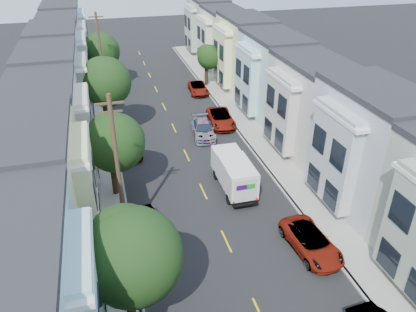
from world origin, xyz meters
TOP-DOWN VIEW (x-y plane):
  - ground at (0.00, 0.00)m, footprint 160.00×160.00m
  - road_slab at (0.00, 15.00)m, footprint 12.00×70.00m
  - curb_left at (-6.05, 15.00)m, footprint 0.30×70.00m
  - curb_right at (6.05, 15.00)m, footprint 0.30×70.00m
  - sidewalk_left at (-7.35, 15.00)m, footprint 2.60×70.00m
  - sidewalk_right at (7.35, 15.00)m, footprint 2.60×70.00m
  - centerline at (0.00, 15.00)m, footprint 0.12×70.00m
  - townhouse_row_left at (-11.15, 15.00)m, footprint 5.00×70.00m
  - townhouse_row_right at (11.15, 15.00)m, footprint 5.00×70.00m
  - tree_b at (-6.30, -5.09)m, footprint 4.70×4.70m
  - tree_c at (-6.30, 7.44)m, footprint 4.38×4.38m
  - tree_d at (-6.30, 17.97)m, footprint 4.70×4.70m
  - tree_e at (-6.30, 32.90)m, footprint 4.70×4.70m
  - tree_far_r at (6.89, 29.73)m, footprint 3.10×3.10m
  - utility_pole_near at (-6.30, 2.00)m, footprint 1.60×0.26m
  - utility_pole_far at (-6.30, 28.00)m, footprint 1.60×0.26m
  - fedex_truck at (2.40, 5.82)m, footprint 2.16×5.61m
  - lead_sedan at (2.47, 15.51)m, footprint 2.52×4.98m
  - parked_left_c at (-4.90, 1.94)m, footprint 1.88×4.36m
  - parked_left_d at (-4.90, 13.65)m, footprint 2.08×4.73m
  - parked_right_b at (4.90, -2.21)m, footprint 2.65×5.15m
  - parked_right_c at (4.90, 17.53)m, footprint 2.87×5.43m
  - parked_right_d at (4.90, 27.33)m, footprint 2.47×4.74m

SIDE VIEW (x-z plane):
  - ground at x=0.00m, z-range 0.00..0.00m
  - centerline at x=0.00m, z-range -0.01..0.01m
  - townhouse_row_left at x=-11.15m, z-range -4.25..4.25m
  - townhouse_row_right at x=11.15m, z-range -4.25..4.25m
  - road_slab at x=0.00m, z-range 0.00..0.02m
  - curb_left at x=-6.05m, z-range 0.00..0.15m
  - curb_right at x=6.05m, z-range 0.00..0.15m
  - sidewalk_left at x=-7.35m, z-range 0.00..0.15m
  - sidewalk_right at x=7.35m, z-range 0.00..0.15m
  - parked_right_d at x=4.90m, z-range 0.00..1.28m
  - parked_right_b at x=4.90m, z-range 0.00..1.39m
  - parked_left_c at x=-4.90m, z-range 0.00..1.41m
  - lead_sedan at x=2.47m, z-range 0.00..1.44m
  - parked_right_c at x=4.90m, z-range 0.00..1.45m
  - parked_left_d at x=-4.90m, z-range 0.00..1.50m
  - fedex_truck at x=2.40m, z-range 0.16..2.85m
  - tree_far_r at x=6.89m, z-range 1.06..6.37m
  - tree_c at x=-6.30m, z-range 1.10..7.72m
  - tree_e at x=-6.30m, z-range 1.10..8.02m
  - tree_b at x=-6.30m, z-range 1.22..8.41m
  - utility_pole_near at x=-6.30m, z-range 0.15..10.15m
  - utility_pole_far at x=-6.30m, z-range 0.15..10.15m
  - tree_d at x=-6.30m, z-range 1.56..9.44m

